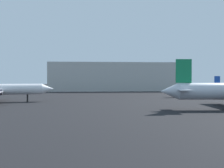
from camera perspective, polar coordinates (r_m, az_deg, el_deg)
airplane_distant at (r=75.93m, az=-21.96°, el=-1.03°), size 26.35×20.97×9.14m
airplane_far_left at (r=96.10m, az=16.88°, el=-1.11°), size 23.23×18.85×6.83m
terminal_building at (r=138.28m, az=0.89°, el=1.45°), size 64.68×20.08×13.61m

